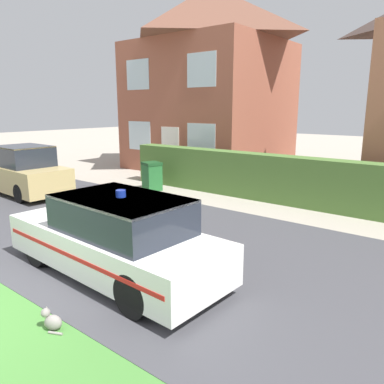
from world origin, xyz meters
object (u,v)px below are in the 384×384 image
at_px(neighbour_car_near, 23,172).
at_px(police_car, 116,237).
at_px(cat, 52,321).
at_px(wheelie_bin, 152,176).
at_px(house_left, 210,79).

bearing_deg(neighbour_car_near, police_car, 165.48).
xyz_separation_m(police_car, cat, (0.62, -1.65, -0.58)).
distance_m(neighbour_car_near, wheelie_bin, 4.40).
distance_m(police_car, neighbour_car_near, 7.82).
relative_size(police_car, cat, 12.00).
height_order(house_left, wheelie_bin, house_left).
relative_size(cat, neighbour_car_near, 0.09).
bearing_deg(cat, police_car, -94.63).
relative_size(police_car, wheelie_bin, 4.37).
bearing_deg(wheelie_bin, neighbour_car_near, -114.24).
bearing_deg(neighbour_car_near, cat, 156.47).
xyz_separation_m(police_car, neighbour_car_near, (-7.48, 2.25, 0.05)).
xyz_separation_m(cat, wheelie_bin, (-5.07, 7.08, 0.39)).
height_order(cat, wheelie_bin, wheelie_bin).
relative_size(police_car, neighbour_car_near, 1.08).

